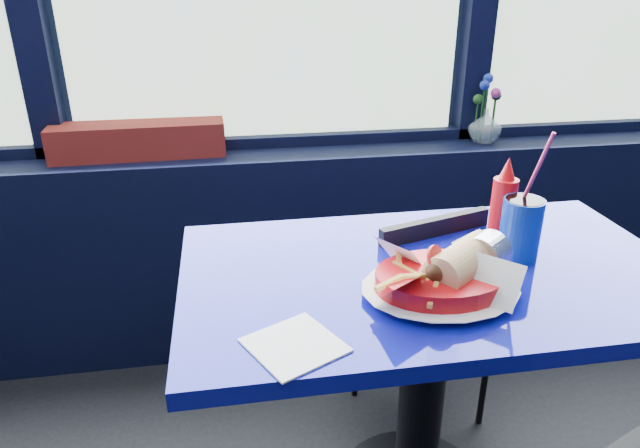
{
  "coord_description": "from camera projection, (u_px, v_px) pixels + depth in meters",
  "views": [
    {
      "loc": [
        -0.17,
        0.86,
        1.4
      ],
      "look_at": [
        0.02,
        1.98,
        0.9
      ],
      "focal_mm": 32.0,
      "sensor_mm": 36.0,
      "label": 1
    }
  ],
  "objects": [
    {
      "name": "soda_cup",
      "position": [
        521.0,
        228.0,
        1.38
      ],
      "size": [
        0.1,
        0.1,
        0.33
      ],
      "rotation": [
        0.0,
        0.0,
        -0.23
      ],
      "color": "#0D3095",
      "rests_on": "near_table"
    },
    {
      "name": "chair_near_back",
      "position": [
        425.0,
        307.0,
        1.75
      ],
      "size": [
        0.45,
        0.45,
        0.8
      ],
      "rotation": [
        0.0,
        0.0,
        3.44
      ],
      "color": "black",
      "rests_on": "ground"
    },
    {
      "name": "ketchup_bottle",
      "position": [
        503.0,
        207.0,
        1.45
      ],
      "size": [
        0.06,
        0.06,
        0.23
      ],
      "color": "red",
      "rests_on": "near_table"
    },
    {
      "name": "window_sill",
      "position": [
        277.0,
        249.0,
        2.25
      ],
      "size": [
        5.0,
        0.26,
        0.8
      ],
      "primitive_type": "cube",
      "color": "black",
      "rests_on": "ground"
    },
    {
      "name": "flower_vase",
      "position": [
        485.0,
        122.0,
        2.17
      ],
      "size": [
        0.17,
        0.17,
        0.26
      ],
      "rotation": [
        0.0,
        0.0,
        0.42
      ],
      "color": "silver",
      "rests_on": "window_sill"
    },
    {
      "name": "planter_box",
      "position": [
        139.0,
        140.0,
        2.01
      ],
      "size": [
        0.6,
        0.17,
        0.12
      ],
      "primitive_type": "cube",
      "rotation": [
        0.0,
        0.0,
        0.03
      ],
      "color": "maroon",
      "rests_on": "window_sill"
    },
    {
      "name": "near_table",
      "position": [
        427.0,
        332.0,
        1.44
      ],
      "size": [
        1.2,
        0.7,
        0.75
      ],
      "color": "black",
      "rests_on": "ground"
    },
    {
      "name": "food_basket",
      "position": [
        444.0,
        277.0,
        1.25
      ],
      "size": [
        0.35,
        0.35,
        0.11
      ],
      "rotation": [
        0.0,
        0.0,
        0.23
      ],
      "color": "red",
      "rests_on": "near_table"
    },
    {
      "name": "napkin",
      "position": [
        295.0,
        345.0,
        1.08
      ],
      "size": [
        0.21,
        0.21,
        0.0
      ],
      "primitive_type": "cube",
      "rotation": [
        0.0,
        0.0,
        0.47
      ],
      "color": "white",
      "rests_on": "near_table"
    }
  ]
}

